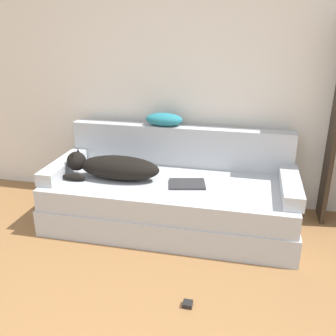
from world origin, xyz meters
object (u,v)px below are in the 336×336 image
(couch, at_px, (170,203))
(power_adapter, at_px, (188,304))
(dog, at_px, (113,167))
(throw_pillow, at_px, (164,119))
(laptop, at_px, (187,184))

(couch, xyz_separation_m, power_adapter, (0.33, -1.01, -0.19))
(dog, relative_size, throw_pillow, 2.40)
(dog, distance_m, power_adapter, 1.35)
(throw_pillow, height_order, power_adapter, throw_pillow)
(throw_pillow, xyz_separation_m, power_adapter, (0.48, -1.41, -0.83))
(couch, distance_m, throw_pillow, 0.77)
(laptop, distance_m, throw_pillow, 0.70)
(dog, distance_m, throw_pillow, 0.66)
(laptop, relative_size, throw_pillow, 0.97)
(couch, distance_m, dog, 0.58)
(couch, height_order, laptop, laptop)
(laptop, xyz_separation_m, power_adapter, (0.18, -0.94, -0.41))
(power_adapter, bearing_deg, dog, 131.03)
(dog, bearing_deg, couch, 7.39)
(couch, relative_size, power_adapter, 34.67)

